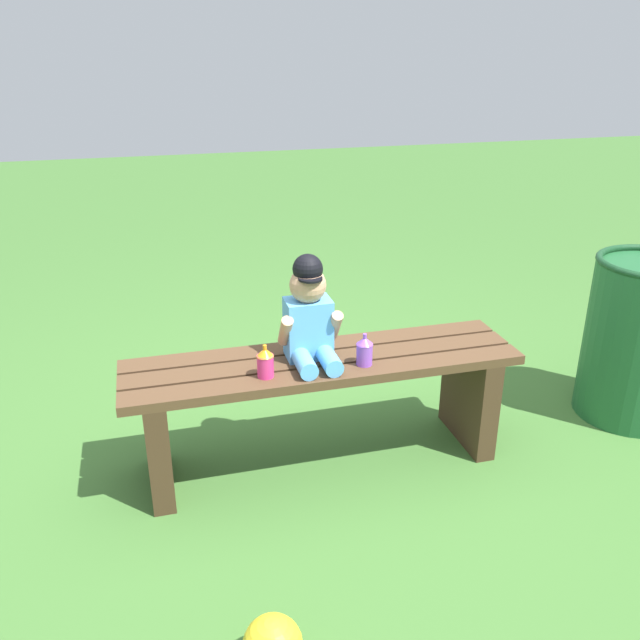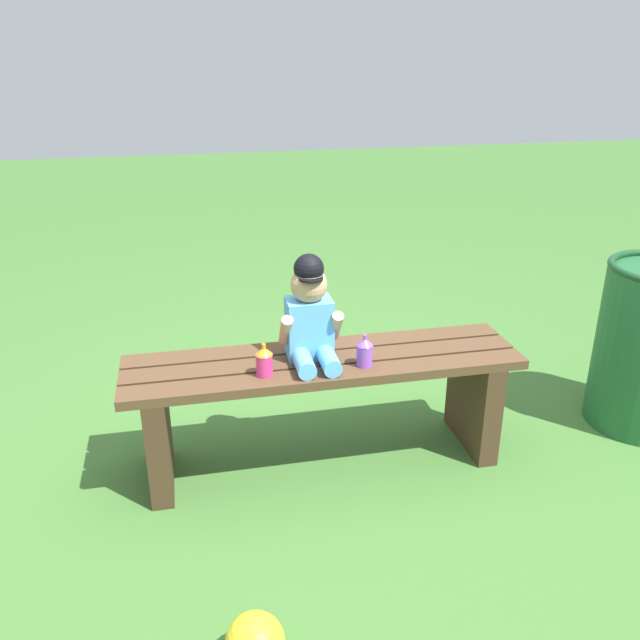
# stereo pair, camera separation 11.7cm
# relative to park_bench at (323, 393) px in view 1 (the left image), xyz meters

# --- Properties ---
(ground_plane) EXTENTS (16.00, 16.00, 0.00)m
(ground_plane) POSITION_rel_park_bench_xyz_m (0.00, 0.00, -0.31)
(ground_plane) COLOR #3D6B2D
(park_bench) EXTENTS (1.51, 0.37, 0.46)m
(park_bench) POSITION_rel_park_bench_xyz_m (0.00, 0.00, 0.00)
(park_bench) COLOR #513823
(park_bench) RESTS_ON ground_plane
(child_figure) EXTENTS (0.23, 0.27, 0.40)m
(child_figure) POSITION_rel_park_bench_xyz_m (-0.05, 0.01, 0.33)
(child_figure) COLOR #59A5E5
(child_figure) RESTS_ON park_bench
(sippy_cup_left) EXTENTS (0.06, 0.06, 0.12)m
(sippy_cup_left) POSITION_rel_park_bench_xyz_m (-0.24, -0.09, 0.21)
(sippy_cup_left) COLOR #E5337F
(sippy_cup_left) RESTS_ON park_bench
(sippy_cup_right) EXTENTS (0.06, 0.06, 0.12)m
(sippy_cup_right) POSITION_rel_park_bench_xyz_m (0.14, -0.09, 0.21)
(sippy_cup_right) COLOR #8C4CCC
(sippy_cup_right) RESTS_ON park_bench
(trash_bin) EXTENTS (0.47, 0.47, 0.73)m
(trash_bin) POSITION_rel_park_bench_xyz_m (1.44, 0.01, 0.06)
(trash_bin) COLOR #1E592D
(trash_bin) RESTS_ON ground_plane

